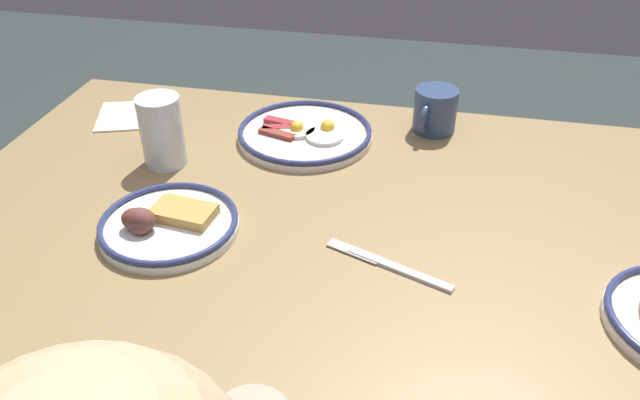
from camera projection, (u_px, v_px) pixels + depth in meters
name	position (u px, v px, depth m)	size (l,w,h in m)	color
dining_table	(335.00, 266.00, 1.09)	(1.41, 0.95, 0.75)	#967A4E
plate_near_main	(305.00, 133.00, 1.28)	(0.28, 0.28, 0.04)	silver
plate_center_pancakes	(166.00, 223.00, 1.02)	(0.23, 0.23, 0.05)	white
coffee_mug	(435.00, 110.00, 1.29)	(0.09, 0.12, 0.09)	#334772
drinking_glass	(162.00, 134.00, 1.17)	(0.08, 0.08, 0.14)	silver
paper_napkin	(134.00, 115.00, 1.37)	(0.15, 0.14, 0.00)	white
butter_knife	(389.00, 265.00, 0.95)	(0.20, 0.09, 0.01)	silver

